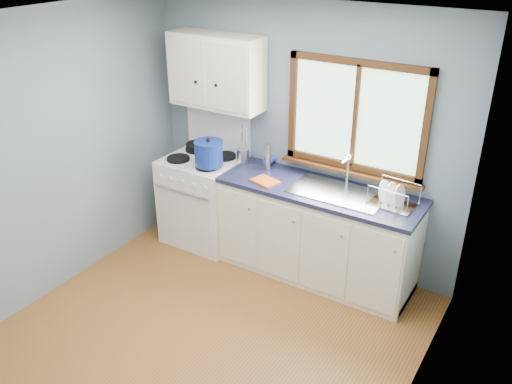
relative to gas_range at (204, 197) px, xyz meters
The scene contains 18 objects.
floor 1.82m from the gas_range, 57.18° to the right, with size 3.20×3.60×0.02m, color #935A27.
ceiling 2.67m from the gas_range, 57.18° to the right, with size 3.20×3.60×0.02m, color white.
wall_back 1.26m from the gas_range, 19.54° to the left, with size 3.20×0.02×2.50m, color slate.
wall_left 1.78m from the gas_range, 114.14° to the right, with size 0.02×3.60×2.50m, color slate.
wall_right 3.05m from the gas_range, 29.91° to the right, with size 0.02×3.60×2.50m, color slate.
gas_range is the anchor object (origin of this frame).
base_cabinets 1.31m from the gas_range, ahead, with size 1.85×0.60×0.88m.
countertop 1.37m from the gas_range, ahead, with size 1.89×0.64×0.04m, color black.
sink 1.53m from the gas_range, ahead, with size 0.84×0.46×0.44m.
window 1.81m from the gas_range, 11.37° to the left, with size 1.36×0.10×1.03m.
upper_cabinets 1.32m from the gas_range, 56.70° to the left, with size 0.95×0.35×0.70m.
skillet 0.54m from the gas_range, 136.17° to the left, with size 0.41×0.32×0.05m.
stockpot 0.64m from the gas_range, 36.69° to the right, with size 0.31×0.31×0.28m.
utensil_crock 0.67m from the gas_range, 17.90° to the left, with size 0.14×0.14×0.40m.
thermos 0.90m from the gas_range, 10.58° to the left, with size 0.06×0.06×0.27m, color silver.
soap_bottle 0.85m from the gas_range, 16.18° to the left, with size 0.09×0.09×0.23m, color blue.
dish_towel 0.94m from the gas_range, ahead, with size 0.24×0.18×0.02m, color #ED5A1A.
dish_rack 2.02m from the gas_range, ahead, with size 0.40×0.32×0.20m.
Camera 1 is at (2.19, -2.54, 3.05)m, focal length 38.00 mm.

